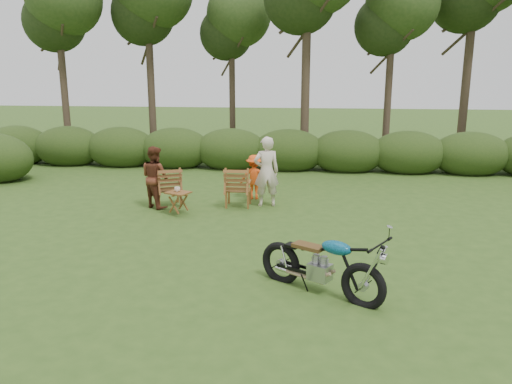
# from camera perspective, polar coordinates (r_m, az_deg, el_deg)

# --- Properties ---
(ground) EXTENTS (80.00, 80.00, 0.00)m
(ground) POSITION_cam_1_polar(r_m,az_deg,el_deg) (8.69, -0.05, -8.51)
(ground) COLOR #2D4A18
(ground) RESTS_ON ground
(tree_line) EXTENTS (22.52, 11.62, 8.14)m
(tree_line) POSITION_cam_1_polar(r_m,az_deg,el_deg) (17.74, 5.73, 15.21)
(tree_line) COLOR #3B2D20
(tree_line) RESTS_ON ground
(motorcycle) EXTENTS (2.13, 1.70, 1.16)m
(motorcycle) POSITION_cam_1_polar(r_m,az_deg,el_deg) (7.81, 7.23, -11.25)
(motorcycle) COLOR #0D81B1
(motorcycle) RESTS_ON ground
(lawn_chair_right) EXTENTS (0.71, 0.71, 1.00)m
(lawn_chair_right) POSITION_cam_1_polar(r_m,az_deg,el_deg) (12.49, -2.03, -1.62)
(lawn_chair_right) COLOR brown
(lawn_chair_right) RESTS_ON ground
(lawn_chair_left) EXTENTS (0.89, 0.89, 0.98)m
(lawn_chair_left) POSITION_cam_1_polar(r_m,az_deg,el_deg) (12.74, -9.91, -1.52)
(lawn_chair_left) COLOR #5B3516
(lawn_chair_left) RESTS_ON ground
(side_table) EXTENTS (0.67, 0.62, 0.55)m
(side_table) POSITION_cam_1_polar(r_m,az_deg,el_deg) (11.81, -8.84, -1.29)
(side_table) COLOR #5B3116
(side_table) RESTS_ON ground
(cup) EXTENTS (0.16, 0.16, 0.11)m
(cup) POSITION_cam_1_polar(r_m,az_deg,el_deg) (11.77, -8.98, 0.31)
(cup) COLOR beige
(cup) RESTS_ON side_table
(adult_a) EXTENTS (0.73, 0.57, 1.75)m
(adult_a) POSITION_cam_1_polar(r_m,az_deg,el_deg) (12.52, 1.18, -1.58)
(adult_a) COLOR beige
(adult_a) RESTS_ON ground
(adult_b) EXTENTS (0.94, 0.90, 1.53)m
(adult_b) POSITION_cam_1_polar(r_m,az_deg,el_deg) (12.64, -11.30, -1.70)
(adult_b) COLOR #592A19
(adult_b) RESTS_ON ground
(child) EXTENTS (0.77, 0.46, 1.17)m
(child) POSITION_cam_1_polar(r_m,az_deg,el_deg) (13.22, -0.20, -0.77)
(child) COLOR #EE4F16
(child) RESTS_ON ground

